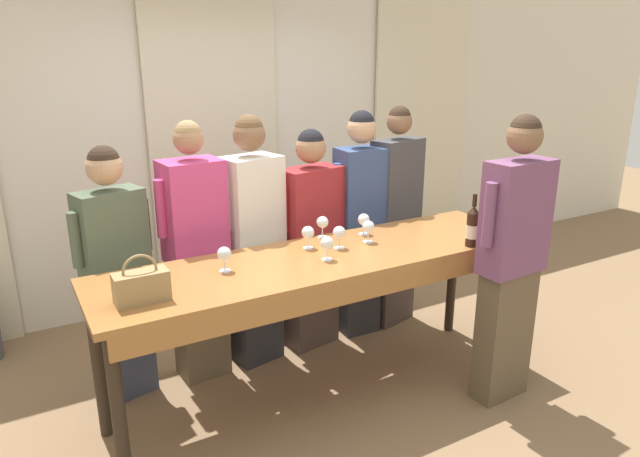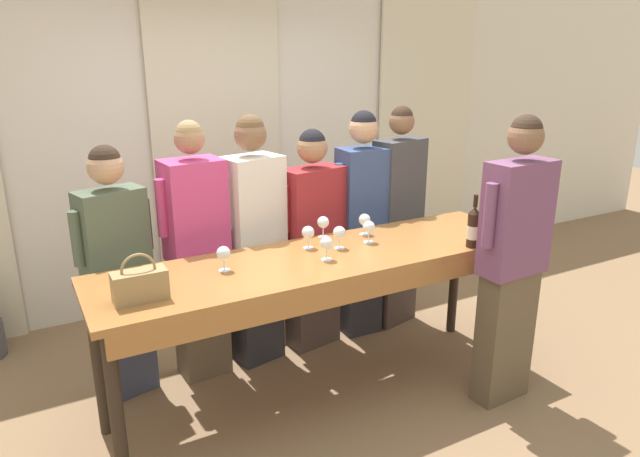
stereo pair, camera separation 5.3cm
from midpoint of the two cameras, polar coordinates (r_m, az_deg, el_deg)
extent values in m
plane|color=#846647|center=(3.92, 0.15, -16.22)|extent=(18.00, 18.00, 0.00)
cube|color=silver|center=(5.10, -10.94, 8.44)|extent=(12.00, 0.06, 2.80)
cube|color=beige|center=(5.05, -10.66, 7.72)|extent=(1.14, 0.03, 2.69)
cube|color=beige|center=(6.15, 9.70, 9.47)|extent=(1.14, 0.03, 2.69)
cube|color=#9E6633|center=(3.48, 0.16, -3.01)|extent=(2.81, 0.74, 0.04)
cube|color=#9E6633|center=(3.23, 3.31, -6.25)|extent=(2.69, 0.03, 0.12)
cylinder|color=#2D2319|center=(3.06, -19.94, -17.50)|extent=(0.07, 0.07, 0.93)
cylinder|color=#2D2319|center=(4.25, 18.08, -7.13)|extent=(0.07, 0.07, 0.93)
cylinder|color=#2D2319|center=(3.56, -21.72, -12.46)|extent=(0.07, 0.07, 0.93)
cylinder|color=#2D2319|center=(4.62, 12.76, -4.65)|extent=(0.07, 0.07, 0.93)
cylinder|color=black|center=(3.72, 14.60, -0.11)|extent=(0.08, 0.08, 0.22)
cone|color=black|center=(3.68, 14.75, 1.82)|extent=(0.08, 0.08, 0.04)
cylinder|color=black|center=(3.67, 14.82, 2.74)|extent=(0.03, 0.03, 0.08)
cylinder|color=beige|center=(3.72, 14.58, -0.27)|extent=(0.08, 0.08, 0.09)
cube|color=#997A4C|center=(2.96, -17.92, -5.58)|extent=(0.26, 0.12, 0.16)
torus|color=#997A4C|center=(2.93, -18.07, -4.06)|extent=(0.17, 0.01, 0.17)
cylinder|color=white|center=(3.40, 0.25, -3.11)|extent=(0.07, 0.07, 0.00)
cylinder|color=white|center=(3.38, 0.25, -2.54)|extent=(0.01, 0.01, 0.07)
sphere|color=white|center=(3.36, 0.25, -1.47)|extent=(0.08, 0.08, 0.08)
sphere|color=maroon|center=(3.36, 0.25, -1.63)|extent=(0.05, 0.05, 0.05)
cylinder|color=white|center=(3.80, -0.16, -0.85)|extent=(0.07, 0.07, 0.00)
cylinder|color=white|center=(3.79, -0.16, -0.34)|extent=(0.01, 0.01, 0.07)
sphere|color=white|center=(3.77, -0.16, 0.64)|extent=(0.08, 0.08, 0.08)
sphere|color=maroon|center=(3.77, -0.16, 0.49)|extent=(0.05, 0.05, 0.05)
cylinder|color=white|center=(3.27, -9.93, -4.18)|extent=(0.07, 0.07, 0.00)
cylinder|color=white|center=(3.26, -9.97, -3.60)|extent=(0.01, 0.01, 0.07)
sphere|color=white|center=(3.24, -10.03, -2.49)|extent=(0.08, 0.08, 0.08)
cylinder|color=white|center=(3.87, 3.96, -0.54)|extent=(0.07, 0.07, 0.00)
cylinder|color=white|center=(3.86, 3.97, -0.04)|extent=(0.01, 0.01, 0.07)
sphere|color=white|center=(3.84, 3.99, 0.91)|extent=(0.08, 0.08, 0.08)
sphere|color=maroon|center=(3.84, 3.99, 0.77)|extent=(0.05, 0.05, 0.05)
cylinder|color=white|center=(3.59, 1.48, -1.94)|extent=(0.07, 0.07, 0.00)
cylinder|color=white|center=(3.58, 1.49, -1.41)|extent=(0.01, 0.01, 0.07)
sphere|color=white|center=(3.56, 1.50, -0.38)|extent=(0.08, 0.08, 0.08)
sphere|color=maroon|center=(3.56, 1.50, -0.54)|extent=(0.05, 0.05, 0.05)
cylinder|color=white|center=(3.59, -1.63, -1.94)|extent=(0.07, 0.07, 0.00)
cylinder|color=white|center=(3.58, -1.64, -1.41)|extent=(0.01, 0.01, 0.07)
sphere|color=white|center=(3.56, -1.65, -0.38)|extent=(0.08, 0.08, 0.08)
sphere|color=maroon|center=(3.56, -1.65, -0.54)|extent=(0.05, 0.05, 0.05)
cylinder|color=white|center=(3.72, 4.40, -1.33)|extent=(0.07, 0.07, 0.00)
cylinder|color=white|center=(3.70, 4.42, -0.81)|extent=(0.01, 0.01, 0.07)
sphere|color=white|center=(3.68, 4.44, 0.19)|extent=(0.08, 0.08, 0.08)
sphere|color=maroon|center=(3.69, 4.44, 0.04)|extent=(0.05, 0.05, 0.05)
cube|color=#383D51|center=(3.95, -19.37, -10.53)|extent=(0.37, 0.26, 0.77)
cube|color=#4C5B47|center=(3.69, -20.43, -1.01)|extent=(0.43, 0.30, 0.61)
sphere|color=tan|center=(3.58, -21.17, 5.72)|extent=(0.21, 0.21, 0.21)
sphere|color=#332319|center=(3.58, -21.23, 6.30)|extent=(0.19, 0.19, 0.19)
cylinder|color=#4C5B47|center=(3.76, -17.52, 0.36)|extent=(0.09, 0.09, 0.33)
cylinder|color=#4C5B47|center=(3.60, -23.62, -1.07)|extent=(0.09, 0.09, 0.33)
cube|color=brown|center=(4.03, -12.22, -8.70)|extent=(0.34, 0.26, 0.84)
cube|color=#C63D7A|center=(3.77, -12.95, 1.69)|extent=(0.40, 0.31, 0.67)
sphere|color=#9E7051|center=(3.67, -13.44, 8.69)|extent=(0.19, 0.19, 0.19)
sphere|color=#93754C|center=(3.67, -13.48, 9.21)|extent=(0.17, 0.17, 0.17)
cylinder|color=#C63D7A|center=(3.83, -10.10, 2.91)|extent=(0.08, 0.08, 0.37)
cylinder|color=#C63D7A|center=(3.68, -16.02, 1.91)|extent=(0.08, 0.08, 0.37)
cube|color=#28282D|center=(4.15, -6.83, -7.65)|extent=(0.37, 0.29, 0.84)
cube|color=silver|center=(3.90, -7.23, 2.37)|extent=(0.43, 0.34, 0.66)
sphere|color=brown|center=(3.80, -7.50, 9.28)|extent=(0.22, 0.22, 0.22)
sphere|color=brown|center=(3.80, -7.52, 9.84)|extent=(0.19, 0.19, 0.19)
cylinder|color=silver|center=(4.00, -4.73, 3.59)|extent=(0.08, 0.08, 0.36)
cylinder|color=silver|center=(3.77, -9.93, 2.53)|extent=(0.08, 0.08, 0.36)
cube|color=#473833|center=(4.35, -1.21, -6.83)|extent=(0.41, 0.26, 0.77)
cube|color=maroon|center=(4.11, -1.28, 1.95)|extent=(0.49, 0.31, 0.61)
sphere|color=#9E7051|center=(4.02, -1.32, 8.07)|extent=(0.22, 0.22, 0.22)
sphere|color=black|center=(4.01, -1.32, 8.60)|extent=(0.19, 0.19, 0.19)
cylinder|color=maroon|center=(4.25, 1.32, 3.11)|extent=(0.08, 0.08, 0.33)
cylinder|color=maroon|center=(3.96, -4.08, 1.97)|extent=(0.08, 0.08, 0.33)
cube|color=#28282D|center=(4.54, 3.51, -5.39)|extent=(0.31, 0.23, 0.83)
cube|color=#334775|center=(4.30, 3.69, 3.73)|extent=(0.36, 0.27, 0.65)
sphere|color=tan|center=(4.22, 3.82, 9.94)|extent=(0.22, 0.22, 0.22)
sphere|color=black|center=(4.21, 3.83, 10.45)|extent=(0.19, 0.19, 0.19)
cylinder|color=#334775|center=(4.39, 5.92, 4.61)|extent=(0.07, 0.07, 0.36)
cylinder|color=#334775|center=(4.20, 1.39, 4.11)|extent=(0.07, 0.07, 0.36)
cube|color=#473833|center=(4.72, 7.01, -4.44)|extent=(0.39, 0.25, 0.85)
cube|color=#3D3D42|center=(4.49, 7.36, 4.61)|extent=(0.46, 0.30, 0.67)
sphere|color=brown|center=(4.41, 7.60, 10.56)|extent=(0.19, 0.19, 0.19)
sphere|color=#332319|center=(4.41, 7.62, 10.99)|extent=(0.17, 0.17, 0.17)
cylinder|color=#3D3D42|center=(4.66, 9.22, 5.64)|extent=(0.08, 0.08, 0.37)
cylinder|color=#3D3D42|center=(4.30, 5.40, 4.81)|extent=(0.08, 0.08, 0.37)
cube|color=brown|center=(3.87, 17.50, -10.08)|extent=(0.37, 0.19, 0.87)
cube|color=#704266|center=(3.59, 18.62, 1.07)|extent=(0.44, 0.22, 0.69)
sphere|color=brown|center=(3.49, 19.39, 8.71)|extent=(0.21, 0.21, 0.21)
sphere|color=#332319|center=(3.49, 19.45, 9.29)|extent=(0.18, 0.18, 0.18)
cylinder|color=#704266|center=(3.40, 16.16, 1.32)|extent=(0.07, 0.07, 0.38)
cylinder|color=#704266|center=(3.76, 21.00, 2.35)|extent=(0.07, 0.07, 0.38)
camera|label=1|loc=(0.03, -90.44, -0.14)|focal=32.00mm
camera|label=2|loc=(0.03, 89.56, 0.14)|focal=32.00mm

